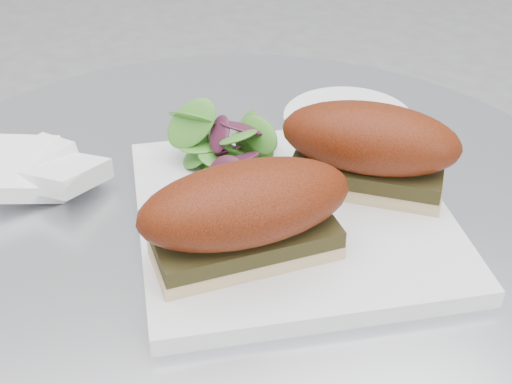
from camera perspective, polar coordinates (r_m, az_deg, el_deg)
plate at (r=0.61m, az=2.92°, el=-1.89°), size 0.29×0.29×0.02m
sandwich_left at (r=0.53m, az=-0.83°, el=-1.69°), size 0.17×0.08×0.08m
sandwich_right at (r=0.61m, az=9.05°, el=3.56°), size 0.17×0.14×0.08m
salad at (r=0.64m, az=-2.52°, el=3.82°), size 0.10×0.10×0.05m
napkin at (r=0.68m, az=-16.70°, el=0.86°), size 0.13×0.13×0.02m
saucer at (r=0.76m, az=7.37°, el=5.66°), size 0.14×0.14×0.01m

